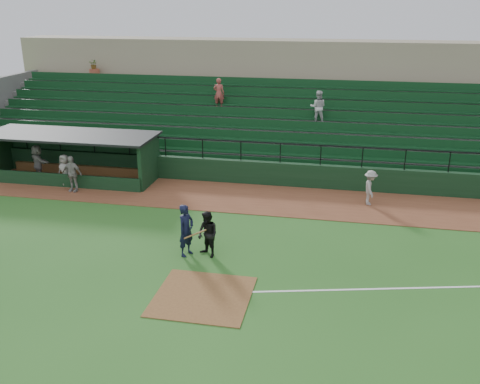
# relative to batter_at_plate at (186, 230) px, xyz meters

# --- Properties ---
(ground) EXTENTS (90.00, 90.00, 0.00)m
(ground) POSITION_rel_batter_at_plate_xyz_m (1.34, -1.74, -0.98)
(ground) COLOR #255A1D
(ground) RESTS_ON ground
(warning_track) EXTENTS (40.00, 4.00, 0.03)m
(warning_track) POSITION_rel_batter_at_plate_xyz_m (1.34, 6.26, -0.97)
(warning_track) COLOR brown
(warning_track) RESTS_ON ground
(home_plate_dirt) EXTENTS (3.00, 3.00, 0.03)m
(home_plate_dirt) POSITION_rel_batter_at_plate_xyz_m (1.34, -2.74, -0.97)
(home_plate_dirt) COLOR brown
(home_plate_dirt) RESTS_ON ground
(foul_line) EXTENTS (17.49, 4.44, 0.01)m
(foul_line) POSITION_rel_batter_at_plate_xyz_m (9.34, -0.54, -0.98)
(foul_line) COLOR white
(foul_line) RESTS_ON ground
(stadium_structure) EXTENTS (38.00, 13.08, 6.40)m
(stadium_structure) POSITION_rel_batter_at_plate_xyz_m (1.34, 14.72, 1.32)
(stadium_structure) COLOR black
(stadium_structure) RESTS_ON ground
(dugout) EXTENTS (8.90, 3.20, 2.42)m
(dugout) POSITION_rel_batter_at_plate_xyz_m (-8.41, 7.82, 0.35)
(dugout) COLOR black
(dugout) RESTS_ON ground
(batter_at_plate) EXTENTS (1.15, 0.84, 1.96)m
(batter_at_plate) POSITION_rel_batter_at_plate_xyz_m (0.00, 0.00, 0.00)
(batter_at_plate) COLOR black
(batter_at_plate) RESTS_ON ground
(umpire) EXTENTS (1.06, 1.02, 1.72)m
(umpire) POSITION_rel_batter_at_plate_xyz_m (0.79, 0.05, -0.12)
(umpire) COLOR black
(umpire) RESTS_ON ground
(runner) EXTENTS (0.70, 1.10, 1.61)m
(runner) POSITION_rel_batter_at_plate_xyz_m (6.72, 6.53, -0.15)
(runner) COLOR gray
(runner) RESTS_ON warning_track
(dugout_player_a) EXTENTS (1.08, 0.52, 1.79)m
(dugout_player_a) POSITION_rel_batter_at_plate_xyz_m (-7.45, 5.52, -0.06)
(dugout_player_a) COLOR gray
(dugout_player_a) RESTS_ON warning_track
(dugout_player_b) EXTENTS (0.89, 0.68, 1.62)m
(dugout_player_b) POSITION_rel_batter_at_plate_xyz_m (-8.19, 6.19, -0.14)
(dugout_player_b) COLOR gray
(dugout_player_b) RESTS_ON warning_track
(dugout_player_c) EXTENTS (1.67, 1.37, 1.79)m
(dugout_player_c) POSITION_rel_batter_at_plate_xyz_m (-10.22, 7.08, -0.06)
(dugout_player_c) COLOR gray
(dugout_player_c) RESTS_ON warning_track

